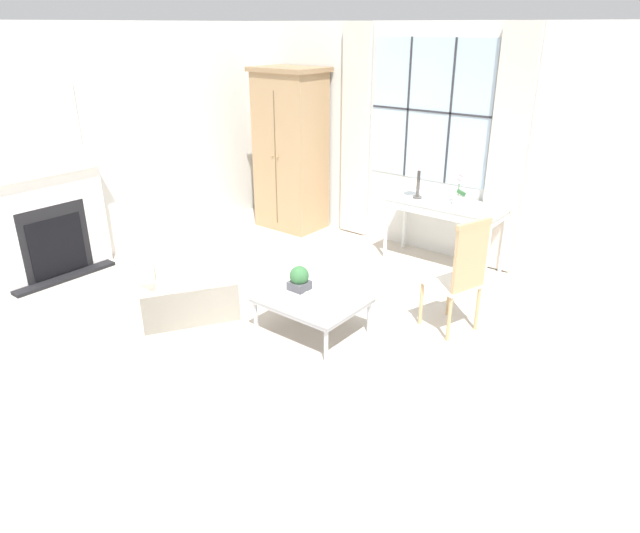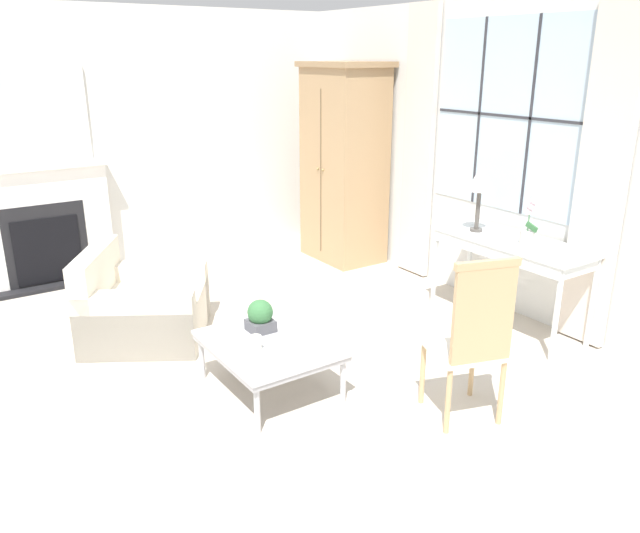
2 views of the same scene
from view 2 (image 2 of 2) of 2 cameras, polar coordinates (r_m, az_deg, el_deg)
The scene contains 13 objects.
ground_plane at distance 4.73m, azimuth -10.38°, elevation -10.68°, with size 14.00×14.00×0.00m, color #BCB2A3.
wall_back_windowed at distance 6.03m, azimuth 16.34°, elevation 9.56°, with size 7.20×0.14×2.80m.
wall_left at distance 7.24m, azimuth -16.54°, elevation 10.90°, with size 0.06×7.20×2.80m, color silver.
fireplace at distance 7.00m, azimuth -24.15°, elevation 4.25°, with size 0.34×1.42×2.22m.
armoire at distance 7.22m, azimuth 2.20°, elevation 9.39°, with size 0.98×0.69×2.23m.
console_table at distance 5.61m, azimuth 17.09°, elevation 1.62°, with size 1.42×0.54×0.81m.
table_lamp at distance 5.64m, azimuth 14.44°, elevation 7.56°, with size 0.22×0.22×0.58m.
potted_orchid at distance 5.45m, azimuth 18.53°, elevation 3.52°, with size 0.15×0.12×0.40m.
armchair_upholstered at distance 5.51m, azimuth -15.96°, elevation -3.73°, with size 1.30×1.30×0.78m.
side_chair_wooden at distance 4.07m, azimuth 13.88°, elevation -6.01°, with size 0.55×0.55×1.15m.
coffee_table at distance 4.46m, azimuth -4.67°, elevation -7.30°, with size 0.96×0.77×0.38m.
potted_plant_small at distance 4.57m, azimuth -5.48°, elevation -4.54°, with size 0.19×0.19×0.24m.
pillar_candle at distance 4.30m, azimuth -5.89°, elevation -7.08°, with size 0.11×0.11×0.12m.
Camera 2 is at (3.83, -1.56, 2.30)m, focal length 35.00 mm.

